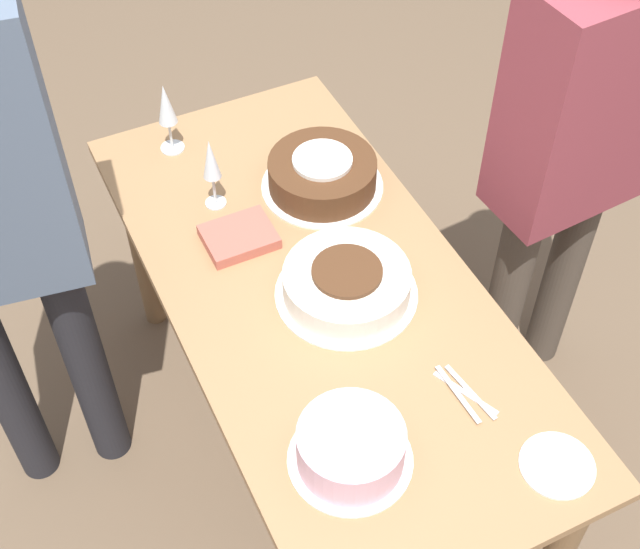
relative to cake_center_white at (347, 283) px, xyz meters
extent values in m
plane|color=brown|center=(0.05, 0.05, -0.80)|extent=(12.00, 12.00, 0.00)
cube|color=#9E754C|center=(0.05, 0.05, -0.06)|extent=(1.57, 0.73, 0.03)
cylinder|color=brown|center=(0.76, -0.24, -0.43)|extent=(0.07, 0.07, 0.73)
cylinder|color=brown|center=(0.76, 0.34, -0.43)|extent=(0.07, 0.07, 0.73)
cylinder|color=white|center=(0.00, 0.00, -0.04)|extent=(0.35, 0.35, 0.01)
cylinder|color=silver|center=(0.00, 0.00, 0.00)|extent=(0.31, 0.31, 0.07)
cylinder|color=#4C2D19|center=(0.00, 0.00, 0.04)|extent=(0.17, 0.17, 0.01)
cylinder|color=white|center=(0.37, -0.11, -0.04)|extent=(0.33, 0.33, 0.01)
cylinder|color=#4C2D19|center=(0.37, -0.11, 0.01)|extent=(0.29, 0.29, 0.08)
cylinder|color=silver|center=(0.37, -0.11, 0.06)|extent=(0.16, 0.16, 0.01)
cylinder|color=white|center=(-0.41, 0.20, -0.04)|extent=(0.27, 0.27, 0.01)
cylinder|color=#E5B2C6|center=(-0.41, 0.20, 0.02)|extent=(0.23, 0.23, 0.10)
cylinder|color=silver|center=(0.44, 0.17, -0.04)|extent=(0.06, 0.06, 0.00)
cylinder|color=silver|center=(0.44, 0.17, 0.01)|extent=(0.01, 0.01, 0.09)
cone|color=silver|center=(0.44, 0.17, 0.12)|extent=(0.05, 0.05, 0.12)
cylinder|color=silver|center=(0.70, 0.20, -0.04)|extent=(0.07, 0.07, 0.00)
cylinder|color=silver|center=(0.70, 0.20, 0.01)|extent=(0.01, 0.01, 0.09)
cone|color=silver|center=(0.70, 0.20, 0.12)|extent=(0.05, 0.05, 0.12)
cylinder|color=white|center=(-0.61, -0.19, -0.04)|extent=(0.16, 0.16, 0.01)
cube|color=silver|center=(-0.37, -0.11, -0.04)|extent=(0.16, 0.08, 0.00)
cube|color=silver|center=(-0.38, -0.12, -0.04)|extent=(0.17, 0.04, 0.00)
cube|color=silver|center=(-0.37, -0.09, -0.03)|extent=(0.17, 0.02, 0.00)
cube|color=#B75B4C|center=(0.28, 0.17, -0.02)|extent=(0.14, 0.18, 0.03)
cylinder|color=#4C4238|center=(0.06, -0.78, -0.41)|extent=(0.11, 0.11, 0.77)
cylinder|color=#4C4238|center=(0.05, -0.56, -0.41)|extent=(0.11, 0.11, 0.77)
cube|color=brown|center=(0.06, -0.67, 0.29)|extent=(0.25, 0.41, 0.64)
cylinder|color=#232328|center=(0.36, 0.84, -0.37)|extent=(0.11, 0.11, 0.85)
cylinder|color=#232328|center=(0.33, 0.62, -0.37)|extent=(0.11, 0.11, 0.85)
camera|label=1|loc=(-1.24, 0.67, 1.63)|focal=50.00mm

